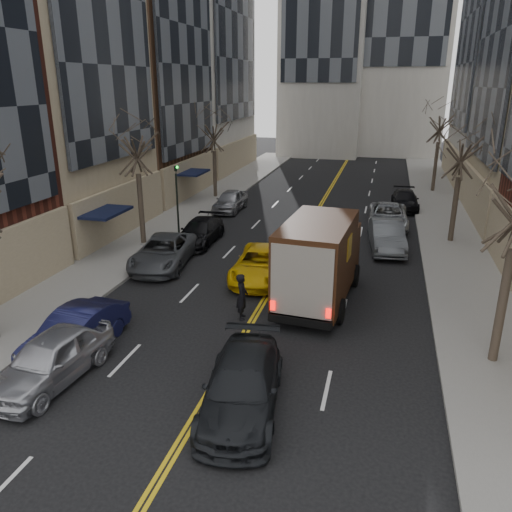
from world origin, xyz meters
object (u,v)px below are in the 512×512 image
(observer_sedan, at_px, (242,386))
(taxi, at_px, (261,264))
(ups_truck, at_px, (320,260))
(pedestrian, at_px, (242,296))

(observer_sedan, xyz_separation_m, taxi, (-1.99, 10.17, -0.02))
(ups_truck, bearing_deg, taxi, 151.82)
(ups_truck, distance_m, taxi, 3.83)
(ups_truck, height_order, taxi, ups_truck)
(ups_truck, bearing_deg, pedestrian, -133.62)
(ups_truck, bearing_deg, observer_sedan, -93.36)
(taxi, distance_m, pedestrian, 4.47)
(ups_truck, xyz_separation_m, observer_sedan, (-1.09, -8.21, -1.13))
(ups_truck, xyz_separation_m, taxi, (-3.08, 1.96, -1.15))
(ups_truck, relative_size, observer_sedan, 1.28)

